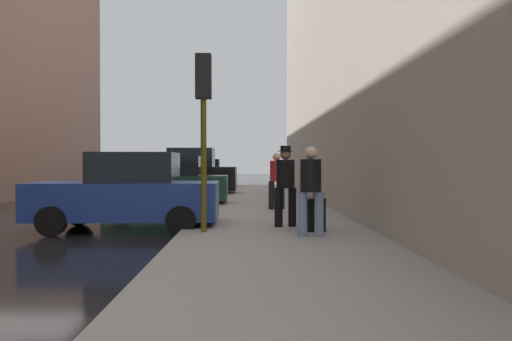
{
  "coord_description": "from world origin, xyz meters",
  "views": [
    {
      "loc": [
        5.36,
        -12.23,
        1.55
      ],
      "look_at": [
        5.73,
        6.03,
        1.28
      ],
      "focal_mm": 35.0,
      "sensor_mm": 36.0,
      "label": 1
    }
  ],
  "objects_px": {
    "pedestrian_in_red_jacket": "(277,178)",
    "pedestrian_in_jeans": "(311,186)",
    "fire_hydrant": "(221,192)",
    "traffic_light": "(204,103)",
    "rolling_suitcase": "(313,214)",
    "parked_dark_green_sedan": "(169,183)",
    "parked_blue_sedan": "(128,193)",
    "parked_red_hatchback": "(201,175)",
    "pedestrian_with_fedora": "(286,182)",
    "parked_black_suv": "(188,174)"
  },
  "relations": [
    {
      "from": "pedestrian_in_red_jacket",
      "to": "pedestrian_in_jeans",
      "type": "relative_size",
      "value": 1.0
    },
    {
      "from": "fire_hydrant",
      "to": "traffic_light",
      "type": "height_order",
      "value": "traffic_light"
    },
    {
      "from": "rolling_suitcase",
      "to": "pedestrian_in_red_jacket",
      "type": "bearing_deg",
      "value": 95.61
    },
    {
      "from": "parked_dark_green_sedan",
      "to": "traffic_light",
      "type": "height_order",
      "value": "traffic_light"
    },
    {
      "from": "parked_dark_green_sedan",
      "to": "rolling_suitcase",
      "type": "bearing_deg",
      "value": -60.5
    },
    {
      "from": "parked_blue_sedan",
      "to": "rolling_suitcase",
      "type": "xyz_separation_m",
      "value": [
        4.11,
        -1.21,
        -0.36
      ]
    },
    {
      "from": "parked_red_hatchback",
      "to": "fire_hydrant",
      "type": "height_order",
      "value": "parked_red_hatchback"
    },
    {
      "from": "parked_red_hatchback",
      "to": "fire_hydrant",
      "type": "relative_size",
      "value": 6.01
    },
    {
      "from": "fire_hydrant",
      "to": "traffic_light",
      "type": "relative_size",
      "value": 0.2
    },
    {
      "from": "traffic_light",
      "to": "pedestrian_with_fedora",
      "type": "distance_m",
      "value": 2.51
    },
    {
      "from": "parked_black_suv",
      "to": "pedestrian_in_red_jacket",
      "type": "bearing_deg",
      "value": -66.47
    },
    {
      "from": "pedestrian_in_jeans",
      "to": "parked_black_suv",
      "type": "bearing_deg",
      "value": 105.75
    },
    {
      "from": "traffic_light",
      "to": "pedestrian_in_red_jacket",
      "type": "xyz_separation_m",
      "value": [
        1.79,
        4.97,
        -1.65
      ]
    },
    {
      "from": "parked_red_hatchback",
      "to": "rolling_suitcase",
      "type": "relative_size",
      "value": 4.07
    },
    {
      "from": "parked_red_hatchback",
      "to": "pedestrian_with_fedora",
      "type": "xyz_separation_m",
      "value": [
        3.58,
        -19.44,
        0.29
      ]
    },
    {
      "from": "fire_hydrant",
      "to": "pedestrian_with_fedora",
      "type": "bearing_deg",
      "value": -75.76
    },
    {
      "from": "parked_dark_green_sedan",
      "to": "traffic_light",
      "type": "bearing_deg",
      "value": -76.01
    },
    {
      "from": "fire_hydrant",
      "to": "traffic_light",
      "type": "bearing_deg",
      "value": -89.63
    },
    {
      "from": "parked_red_hatchback",
      "to": "rolling_suitcase",
      "type": "xyz_separation_m",
      "value": [
        4.11,
        -20.07,
        -0.36
      ]
    },
    {
      "from": "pedestrian_in_red_jacket",
      "to": "rolling_suitcase",
      "type": "height_order",
      "value": "pedestrian_in_red_jacket"
    },
    {
      "from": "parked_blue_sedan",
      "to": "fire_hydrant",
      "type": "xyz_separation_m",
      "value": [
        1.8,
        6.44,
        -0.35
      ]
    },
    {
      "from": "parked_dark_green_sedan",
      "to": "parked_black_suv",
      "type": "xyz_separation_m",
      "value": [
        -0.0,
        5.89,
        0.18
      ]
    },
    {
      "from": "parked_black_suv",
      "to": "rolling_suitcase",
      "type": "relative_size",
      "value": 4.46
    },
    {
      "from": "parked_black_suv",
      "to": "rolling_suitcase",
      "type": "xyz_separation_m",
      "value": [
        4.11,
        -13.15,
        -0.54
      ]
    },
    {
      "from": "parked_blue_sedan",
      "to": "rolling_suitcase",
      "type": "distance_m",
      "value": 4.3
    },
    {
      "from": "pedestrian_in_red_jacket",
      "to": "parked_black_suv",
      "type": "bearing_deg",
      "value": 113.53
    },
    {
      "from": "traffic_light",
      "to": "pedestrian_in_red_jacket",
      "type": "relative_size",
      "value": 2.11
    },
    {
      "from": "parked_red_hatchback",
      "to": "pedestrian_in_jeans",
      "type": "xyz_separation_m",
      "value": [
        3.95,
        -20.92,
        0.26
      ]
    },
    {
      "from": "parked_black_suv",
      "to": "parked_red_hatchback",
      "type": "bearing_deg",
      "value": 90.0
    },
    {
      "from": "parked_black_suv",
      "to": "pedestrian_with_fedora",
      "type": "height_order",
      "value": "parked_black_suv"
    },
    {
      "from": "parked_red_hatchback",
      "to": "pedestrian_in_red_jacket",
      "type": "height_order",
      "value": "pedestrian_in_red_jacket"
    },
    {
      "from": "pedestrian_with_fedora",
      "to": "pedestrian_in_red_jacket",
      "type": "distance_m",
      "value": 4.16
    },
    {
      "from": "parked_black_suv",
      "to": "pedestrian_with_fedora",
      "type": "relative_size",
      "value": 2.61
    },
    {
      "from": "pedestrian_with_fedora",
      "to": "pedestrian_in_jeans",
      "type": "relative_size",
      "value": 1.04
    },
    {
      "from": "parked_red_hatchback",
      "to": "parked_dark_green_sedan",
      "type": "bearing_deg",
      "value": -90.0
    },
    {
      "from": "traffic_light",
      "to": "parked_black_suv",
      "type": "bearing_deg",
      "value": 97.92
    },
    {
      "from": "rolling_suitcase",
      "to": "fire_hydrant",
      "type": "bearing_deg",
      "value": 106.79
    },
    {
      "from": "traffic_light",
      "to": "rolling_suitcase",
      "type": "height_order",
      "value": "traffic_light"
    },
    {
      "from": "parked_dark_green_sedan",
      "to": "pedestrian_in_red_jacket",
      "type": "relative_size",
      "value": 2.47
    },
    {
      "from": "parked_black_suv",
      "to": "traffic_light",
      "type": "distance_m",
      "value": 13.57
    },
    {
      "from": "pedestrian_with_fedora",
      "to": "parked_blue_sedan",
      "type": "bearing_deg",
      "value": 170.94
    },
    {
      "from": "traffic_light",
      "to": "pedestrian_in_red_jacket",
      "type": "height_order",
      "value": "traffic_light"
    },
    {
      "from": "fire_hydrant",
      "to": "parked_red_hatchback",
      "type": "bearing_deg",
      "value": 98.26
    },
    {
      "from": "parked_red_hatchback",
      "to": "rolling_suitcase",
      "type": "bearing_deg",
      "value": -78.42
    },
    {
      "from": "parked_dark_green_sedan",
      "to": "fire_hydrant",
      "type": "relative_size",
      "value": 6.01
    },
    {
      "from": "pedestrian_with_fedora",
      "to": "pedestrian_in_jeans",
      "type": "height_order",
      "value": "pedestrian_with_fedora"
    },
    {
      "from": "pedestrian_in_red_jacket",
      "to": "pedestrian_with_fedora",
      "type": "bearing_deg",
      "value": -90.8
    },
    {
      "from": "parked_red_hatchback",
      "to": "pedestrian_with_fedora",
      "type": "height_order",
      "value": "pedestrian_with_fedora"
    },
    {
      "from": "parked_dark_green_sedan",
      "to": "pedestrian_with_fedora",
      "type": "height_order",
      "value": "pedestrian_with_fedora"
    },
    {
      "from": "parked_blue_sedan",
      "to": "pedestrian_with_fedora",
      "type": "bearing_deg",
      "value": -9.06
    }
  ]
}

